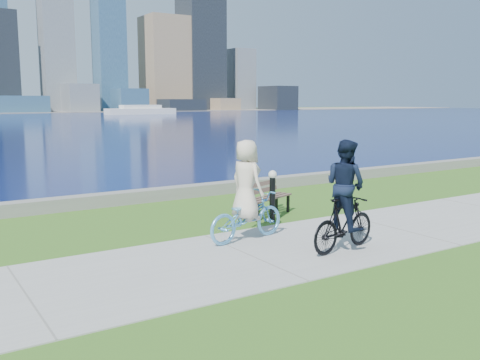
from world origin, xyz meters
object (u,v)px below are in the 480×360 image
object	(u,v)px
park_bench	(265,196)
cyclist_man	(345,204)
cyclist_woman	(246,203)
bollard_lamp	(272,193)

from	to	relation	value
park_bench	cyclist_man	distance (m)	3.60
park_bench	cyclist_woman	bearing A→B (deg)	-154.52
park_bench	cyclist_man	xyz separation A→B (m)	(-0.60, -3.52, 0.42)
bollard_lamp	cyclist_woman	world-z (taller)	cyclist_woman
bollard_lamp	cyclist_woman	bearing A→B (deg)	-142.92
bollard_lamp	cyclist_man	world-z (taller)	cyclist_man
bollard_lamp	park_bench	bearing A→B (deg)	68.98
bollard_lamp	cyclist_man	size ratio (longest dim) A/B	0.58
park_bench	bollard_lamp	distance (m)	0.79
park_bench	bollard_lamp	size ratio (longest dim) A/B	1.35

